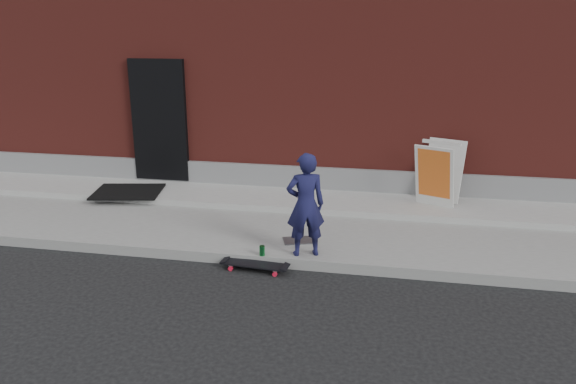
% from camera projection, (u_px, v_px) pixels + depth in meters
% --- Properties ---
extents(ground, '(80.00, 80.00, 0.00)m').
position_uv_depth(ground, '(259.00, 267.00, 7.59)').
color(ground, black).
rests_on(ground, ground).
extents(sidewalk, '(20.00, 3.00, 0.15)m').
position_uv_depth(sidewalk, '(281.00, 224.00, 8.98)').
color(sidewalk, slate).
rests_on(sidewalk, ground).
extents(apron, '(20.00, 1.20, 0.10)m').
position_uv_depth(apron, '(291.00, 199.00, 9.78)').
color(apron, gray).
rests_on(apron, sidewalk).
extents(building, '(20.00, 8.10, 5.00)m').
position_uv_depth(building, '(327.00, 50.00, 13.41)').
color(building, maroon).
rests_on(building, ground).
extents(child, '(0.60, 0.49, 1.42)m').
position_uv_depth(child, '(306.00, 205.00, 7.42)').
color(child, '#16173F').
rests_on(child, sidewalk).
extents(skateboard, '(0.91, 0.31, 0.10)m').
position_uv_depth(skateboard, '(255.00, 265.00, 7.46)').
color(skateboard, red).
rests_on(skateboard, ground).
extents(pizza_sign, '(0.87, 0.94, 1.06)m').
position_uv_depth(pizza_sign, '(439.00, 173.00, 9.24)').
color(pizza_sign, silver).
rests_on(pizza_sign, apron).
extents(soda_can, '(0.09, 0.09, 0.14)m').
position_uv_depth(soda_can, '(262.00, 251.00, 7.57)').
color(soda_can, '#197D34').
rests_on(soda_can, sidewalk).
extents(doormat, '(1.31, 1.14, 0.03)m').
position_uv_depth(doormat, '(128.00, 192.00, 9.98)').
color(doormat, black).
rests_on(doormat, apron).
extents(utility_plate, '(0.53, 0.42, 0.01)m').
position_uv_depth(utility_plate, '(300.00, 240.00, 8.08)').
color(utility_plate, '#515256').
rests_on(utility_plate, sidewalk).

